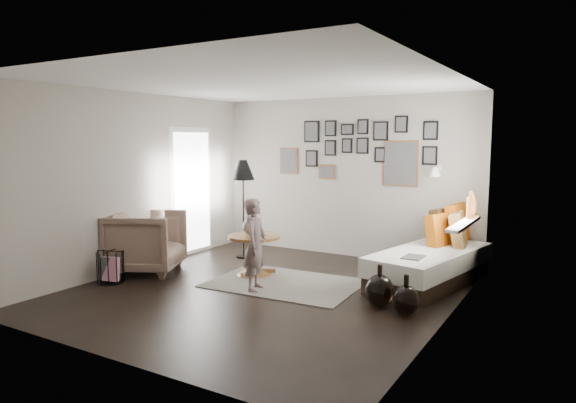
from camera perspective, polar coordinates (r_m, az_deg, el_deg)
The scene contains 23 objects.
ground at distance 6.64m, azimuth -2.61°, elevation -9.89°, with size 4.80×4.80×0.00m, color black.
wall_back at distance 8.49m, azimuth 6.27°, elevation 2.68°, with size 4.50×4.50×0.00m, color #9F978B.
wall_front at distance 4.59m, azimuth -19.37°, elevation -1.22°, with size 4.50×4.50×0.00m, color #9F978B.
wall_left at distance 7.84m, azimuth -16.55°, elevation 2.10°, with size 4.80×4.80×0.00m, color #9F978B.
wall_right at distance 5.49m, azimuth 17.37°, elevation 0.13°, with size 4.80×4.80×0.00m, color #9F978B.
ceiling at distance 6.39m, azimuth -2.74°, elevation 13.03°, with size 4.80×4.80×0.00m, color white.
door_left at distance 8.71m, azimuth -10.64°, elevation 1.07°, with size 0.00×2.14×2.14m.
window_right at distance 6.85m, azimuth 19.24°, elevation -1.76°, with size 0.15×1.32×1.30m.
gallery_wall at distance 8.33m, azimuth 8.06°, elevation 5.63°, with size 2.74×0.03×1.08m.
wall_sconce at distance 7.71m, azimuth 16.02°, elevation 3.25°, with size 0.18×0.36×0.16m.
rug at distance 6.94m, azimuth -0.36°, elevation -9.07°, with size 1.95×1.37×0.01m, color beige.
pedestal_table at distance 7.33m, azimuth -3.78°, elevation -6.13°, with size 0.73×0.73×0.58m.
vase at distance 7.30m, azimuth -4.24°, elevation -2.43°, with size 0.21×0.21×0.52m.
candles at distance 7.19m, azimuth -3.08°, elevation -2.81°, with size 0.13×0.13×0.27m.
daybed at distance 7.19m, azimuth 15.62°, elevation -6.28°, with size 1.27×2.18×1.01m.
magazine_on_daybed at distance 6.56m, azimuth 13.76°, elevation -6.02°, with size 0.23×0.31×0.02m, color black.
armchair at distance 7.73m, azimuth -15.46°, elevation -4.34°, with size 0.95×0.98×0.89m, color #725C4D.
armchair_cushion at distance 7.76m, azimuth -15.20°, elevation -4.02°, with size 0.40×0.40×0.10m, color white.
floor_lamp at distance 8.28m, azimuth -5.02°, elevation 3.10°, with size 0.37×0.37×1.59m.
magazine_basket at distance 7.35m, azimuth -19.12°, elevation -6.90°, with size 0.45×0.45×0.43m.
demijohn_large at distance 6.06m, azimuth 10.12°, elevation -9.73°, with size 0.33×0.33×0.50m.
demijohn_small at distance 5.85m, azimuth 12.96°, elevation -10.64°, with size 0.29×0.29×0.46m.
child at distance 6.54m, azimuth -3.65°, elevation -4.82°, with size 0.43×0.28×1.18m, color #6C5856.
Camera 1 is at (3.49, -5.31, 1.91)m, focal length 32.00 mm.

